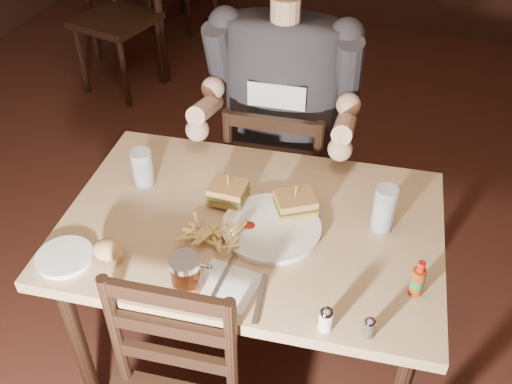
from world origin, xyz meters
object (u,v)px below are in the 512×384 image
(syrup_dispenser, at_px, (186,274))
(hot_sauce, at_px, (418,278))
(dinner_plate, at_px, (271,229))
(main_table, at_px, (251,242))
(glass_right, at_px, (384,209))
(chair_far, at_px, (280,184))
(side_plate, at_px, (65,258))
(diner, at_px, (281,80))
(glass_left, at_px, (143,168))
(bg_chair_near, at_px, (115,19))

(syrup_dispenser, bearing_deg, hot_sauce, 11.42)
(dinner_plate, xyz_separation_m, hot_sauce, (0.43, -0.12, 0.05))
(main_table, height_order, glass_right, glass_right)
(chair_far, distance_m, hot_sauce, 1.00)
(main_table, height_order, side_plate, side_plate)
(glass_right, bearing_deg, diner, 133.59)
(glass_right, relative_size, hot_sauce, 1.29)
(hot_sauce, xyz_separation_m, syrup_dispenser, (-0.59, -0.16, -0.00))
(diner, distance_m, glass_right, 0.64)
(diner, bearing_deg, hot_sauce, -54.21)
(glass_right, bearing_deg, chair_far, 130.73)
(hot_sauce, bearing_deg, glass_left, 166.05)
(bg_chair_near, relative_size, diner, 0.97)
(main_table, relative_size, diner, 1.19)
(side_plate, bearing_deg, syrup_dispenser, 0.32)
(glass_left, xyz_separation_m, glass_right, (0.77, 0.01, 0.01))
(chair_far, relative_size, glass_left, 7.04)
(glass_left, bearing_deg, chair_far, 57.05)
(diner, relative_size, glass_left, 7.93)
(glass_right, bearing_deg, main_table, -167.09)
(side_plate, bearing_deg, glass_right, 24.81)
(dinner_plate, xyz_separation_m, glass_right, (0.31, 0.11, 0.07))
(main_table, distance_m, diner, 0.62)
(chair_far, relative_size, dinner_plate, 3.06)
(dinner_plate, bearing_deg, bg_chair_near, 129.35)
(main_table, height_order, hot_sauce, hot_sauce)
(dinner_plate, relative_size, syrup_dispenser, 2.65)
(main_table, height_order, dinner_plate, dinner_plate)
(diner, xyz_separation_m, dinner_plate, (0.12, -0.57, -0.18))
(glass_left, bearing_deg, dinner_plate, -12.15)
(glass_right, height_order, hot_sauce, glass_right)
(bg_chair_near, bearing_deg, syrup_dispenser, -43.52)
(diner, height_order, side_plate, diner)
(diner, distance_m, side_plate, 0.96)
(chair_far, bearing_deg, hot_sauce, 123.92)
(bg_chair_near, relative_size, hot_sauce, 8.34)
(syrup_dispenser, bearing_deg, chair_far, 84.41)
(hot_sauce, bearing_deg, side_plate, -170.55)
(bg_chair_near, relative_size, syrup_dispenser, 8.90)
(main_table, relative_size, hot_sauce, 10.19)
(bg_chair_near, bearing_deg, diner, -29.07)
(hot_sauce, height_order, syrup_dispenser, hot_sauce)
(dinner_plate, relative_size, glass_left, 2.30)
(syrup_dispenser, height_order, side_plate, syrup_dispenser)
(glass_left, height_order, hot_sauce, glass_left)
(bg_chair_near, bearing_deg, glass_left, -44.91)
(bg_chair_near, xyz_separation_m, glass_left, (1.09, -1.79, 0.34))
(diner, height_order, glass_left, diner)
(diner, height_order, hot_sauce, diner)
(chair_far, bearing_deg, side_plate, 62.68)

